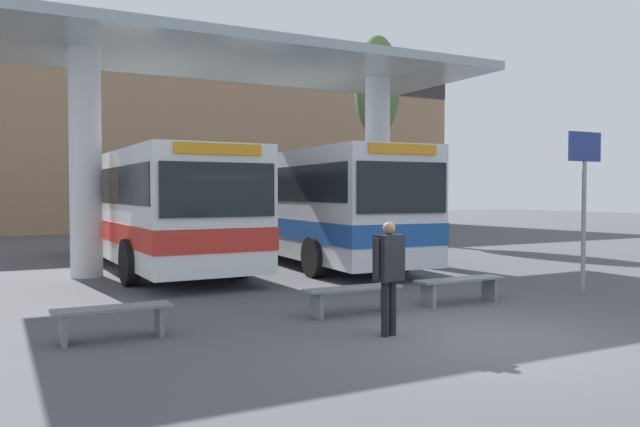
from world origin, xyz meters
TOP-DOWN VIEW (x-y plane):
  - ground_plane at (0.00, 0.00)m, footprint 100.00×100.00m
  - townhouse_backdrop at (0.00, 26.01)m, footprint 40.00×0.58m
  - station_canopy at (0.00, 9.35)m, footprint 13.34×5.41m
  - transit_bus_left_bay at (-2.32, 10.87)m, footprint 3.05×11.28m
  - transit_bus_center_bay at (2.05, 9.84)m, footprint 3.08×10.51m
  - waiting_bench_near_pillar at (-0.82, 2.38)m, footprint 1.73×0.44m
  - waiting_bench_mid_platform at (-4.71, 2.38)m, footprint 1.60×0.44m
  - waiting_bench_far_platform at (1.47, 2.38)m, footprint 1.81×0.44m
  - info_sign_platform at (4.61, 2.24)m, footprint 0.90×0.09m
  - pedestrian_waiting at (-1.18, 0.79)m, footprint 0.60×0.33m
  - poplar_tree_behind_right at (8.49, 16.07)m, footprint 1.97×1.97m
  - parked_car_street at (8.35, 23.23)m, footprint 4.76×2.23m

SIDE VIEW (x-z plane):
  - ground_plane at x=0.00m, z-range 0.00..0.00m
  - waiting_bench_mid_platform at x=-4.71m, z-range 0.11..0.57m
  - waiting_bench_near_pillar at x=-0.82m, z-range 0.11..0.57m
  - waiting_bench_far_platform at x=1.47m, z-range 0.12..0.58m
  - parked_car_street at x=8.35m, z-range -0.02..1.99m
  - pedestrian_waiting at x=-1.18m, z-range 0.18..1.81m
  - transit_bus_left_bay at x=-2.32m, z-range 0.19..3.24m
  - transit_bus_center_bay at x=2.05m, z-range 0.18..3.32m
  - info_sign_platform at x=4.61m, z-range 0.68..3.97m
  - station_canopy at x=0.00m, z-range 2.00..7.74m
  - townhouse_backdrop at x=0.00m, z-range 0.85..11.34m
  - poplar_tree_behind_right at x=8.49m, z-range 2.04..10.80m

